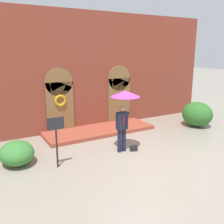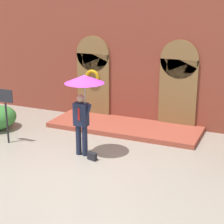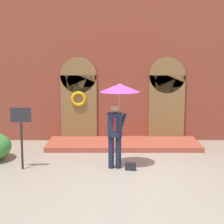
# 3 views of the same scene
# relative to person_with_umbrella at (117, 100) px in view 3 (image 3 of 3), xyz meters

# --- Properties ---
(ground_plane) EXTENTS (80.00, 80.00, 0.00)m
(ground_plane) POSITION_rel_person_with_umbrella_xyz_m (0.22, -0.53, -1.91)
(ground_plane) COLOR gray
(building_facade) EXTENTS (14.00, 2.30, 5.60)m
(building_facade) POSITION_rel_person_with_umbrella_xyz_m (0.21, 3.62, 0.77)
(building_facade) COLOR brown
(building_facade) RESTS_ON ground
(person_with_umbrella) EXTENTS (1.10, 1.10, 2.36)m
(person_with_umbrella) POSITION_rel_person_with_umbrella_xyz_m (0.00, 0.00, 0.00)
(person_with_umbrella) COLOR #191E33
(person_with_umbrella) RESTS_ON ground
(handbag) EXTENTS (0.30, 0.19, 0.22)m
(handbag) POSITION_rel_person_with_umbrella_xyz_m (0.33, -0.20, -1.80)
(handbag) COLOR black
(handbag) RESTS_ON ground
(sign_post) EXTENTS (0.56, 0.06, 1.72)m
(sign_post) POSITION_rel_person_with_umbrella_xyz_m (-2.66, -0.08, -0.75)
(sign_post) COLOR black
(sign_post) RESTS_ON ground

